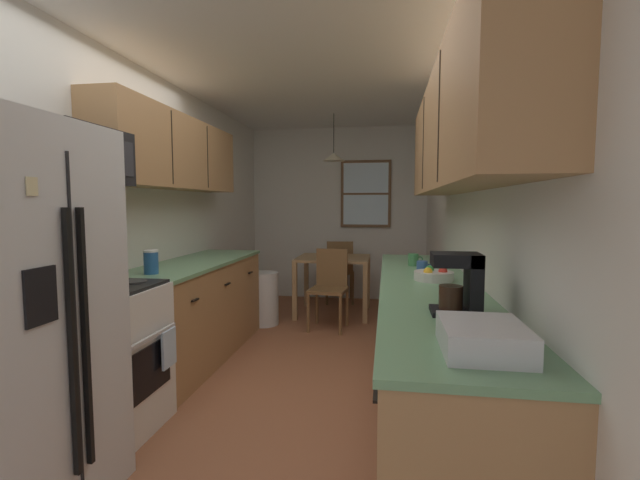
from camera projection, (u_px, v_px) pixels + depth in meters
The scene contains 26 objects.
ground_plane at pixel (306, 358), 3.92m from camera, with size 12.00×12.00×0.00m, color #995B3D.
wall_left at pixel (165, 219), 4.02m from camera, with size 0.10×9.00×2.55m, color silver.
wall_right at pixel (462, 221), 3.61m from camera, with size 0.10×9.00×2.55m, color silver.
wall_back at pixel (338, 214), 6.43m from camera, with size 4.40×0.10×2.55m, color silver.
ceiling_slab at pixel (305, 69), 3.71m from camera, with size 4.40×9.00×0.08m, color white.
refrigerator at pixel (1, 325), 1.86m from camera, with size 0.75×0.79×1.77m.
stove_range at pixel (103, 358), 2.62m from camera, with size 0.66×0.61×1.10m.
microwave_over_range at pixel (77, 156), 2.53m from camera, with size 0.39×0.61×0.34m.
counter_left at pixel (196, 310), 3.90m from camera, with size 0.64×1.99×0.90m.
upper_cabinets_left at pixel (174, 153), 3.75m from camera, with size 0.33×2.07×0.63m.
counter_right at pixel (428, 351), 2.81m from camera, with size 0.64×3.20×0.90m.
upper_cabinets_right at pixel (457, 132), 2.62m from camera, with size 0.33×2.88×0.72m.
dining_table at pixel (333, 266), 5.48m from camera, with size 0.91×0.82×0.74m.
dining_chair_near at pixel (330, 285), 4.88m from camera, with size 0.44×0.44×0.90m.
dining_chair_far at pixel (340, 269), 6.09m from camera, with size 0.45×0.45×0.90m.
pendant_light at pixel (334, 157), 5.37m from camera, with size 0.28×0.28×0.59m.
back_window at pixel (366, 194), 6.27m from camera, with size 0.73×0.05×0.98m.
trash_bin at pixel (264, 299), 5.02m from camera, with size 0.35×0.35×0.62m, color silver.
storage_canister at pixel (151, 262), 3.15m from camera, with size 0.11×0.11×0.18m.
dish_towel at pixel (169, 348), 2.71m from camera, with size 0.02×0.16×0.24m, color silver.
coffee_maker at pixel (462, 282), 1.98m from camera, with size 0.22×0.18×0.29m.
mug_by_coffeemaker at pixel (413, 260), 3.58m from camera, with size 0.12×0.09×0.10m.
mug_spare at pixel (422, 267), 3.15m from camera, with size 0.12×0.08×0.10m.
fruit_bowl at pixel (434, 275), 2.88m from camera, with size 0.26×0.26×0.09m.
dish_rack at pixel (483, 338), 1.48m from camera, with size 0.28×0.34×0.10m, color silver.
table_serving_bowl at pixel (333, 255), 5.38m from camera, with size 0.18×0.18×0.06m, color #E0D14C.
Camera 1 is at (0.72, -2.75, 1.41)m, focal length 23.93 mm.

